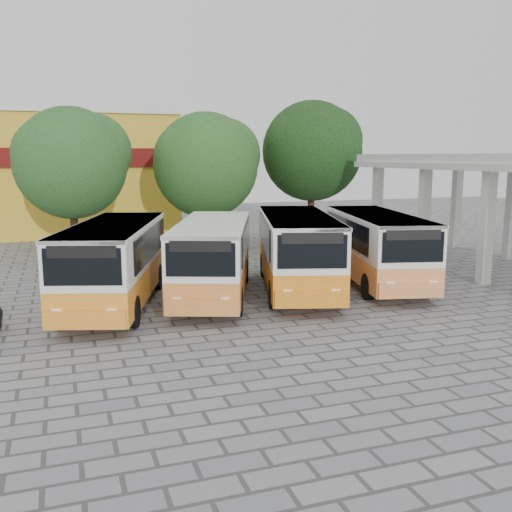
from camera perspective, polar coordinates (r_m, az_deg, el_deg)
name	(u,v)px	position (r m, az deg, el deg)	size (l,w,h in m)	color
ground	(335,311)	(20.08, 7.89, -5.43)	(90.00, 90.00, 0.00)	gray
terminal_shelter	(504,165)	(28.73, 23.57, 8.38)	(6.80, 15.80, 5.40)	silver
shophouse_block	(25,173)	(43.29, -22.09, 7.74)	(20.40, 10.40, 8.30)	gold
bus_far_left	(114,259)	(20.72, -13.97, -0.29)	(4.82, 8.73, 2.96)	orange
bus_centre_left	(213,254)	(21.47, -4.29, 0.21)	(5.05, 8.56, 2.89)	orange
bus_centre_right	(297,247)	(22.50, 4.12, 0.87)	(4.81, 8.91, 3.03)	orange
bus_far_right	(377,244)	(24.17, 11.97, 1.19)	(4.31, 8.59, 2.94)	#F38F48
tree_left	(72,159)	(30.79, -17.91, 9.19)	(5.95, 5.67, 7.78)	black
tree_middle	(207,162)	(33.01, -4.93, 9.39)	(6.28, 5.98, 7.78)	#31210C
tree_right	(313,148)	(36.62, 5.72, 10.72)	(6.58, 6.27, 8.74)	#382517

